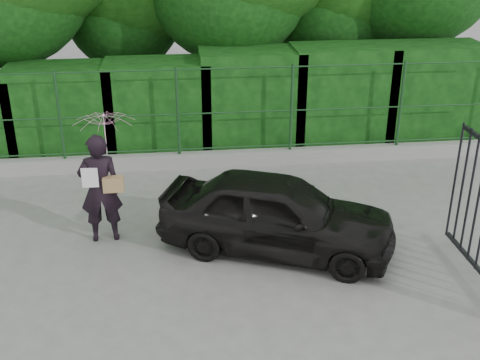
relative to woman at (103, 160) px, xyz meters
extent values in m
plane|color=gray|center=(0.78, -1.69, -1.37)|extent=(80.00, 80.00, 0.00)
cube|color=#9E9E99|center=(0.78, 2.81, -1.22)|extent=(14.00, 0.25, 0.30)
cylinder|color=#19401D|center=(-1.12, 2.81, -0.17)|extent=(0.06, 0.06, 1.80)
cylinder|color=#19401D|center=(1.18, 2.81, -0.17)|extent=(0.06, 0.06, 1.80)
cylinder|color=#19401D|center=(3.48, 2.81, -0.17)|extent=(0.06, 0.06, 1.80)
cylinder|color=#19401D|center=(5.78, 2.81, -0.17)|extent=(0.06, 0.06, 1.80)
cylinder|color=#19401D|center=(0.78, 2.81, -0.97)|extent=(13.60, 0.03, 0.03)
cylinder|color=#19401D|center=(0.78, 2.81, -0.22)|extent=(13.60, 0.03, 0.03)
cylinder|color=#19401D|center=(0.78, 2.81, 0.68)|extent=(13.60, 0.03, 0.03)
cube|color=black|center=(-1.22, 3.81, -0.39)|extent=(2.20, 1.20, 1.96)
cube|color=black|center=(0.78, 3.81, -0.37)|extent=(2.20, 1.20, 2.00)
cube|color=black|center=(2.78, 3.81, -0.27)|extent=(2.20, 1.20, 2.19)
cube|color=black|center=(4.78, 3.81, -0.25)|extent=(2.20, 1.20, 2.23)
cube|color=black|center=(6.78, 3.81, -0.25)|extent=(2.20, 1.20, 2.22)
cylinder|color=black|center=(-2.22, 5.51, 0.88)|extent=(0.36, 0.36, 4.50)
cylinder|color=black|center=(0.28, 6.81, 0.26)|extent=(0.36, 0.36, 3.25)
cylinder|color=black|center=(2.78, 5.81, 0.76)|extent=(0.36, 0.36, 4.25)
cylinder|color=black|center=(5.28, 6.51, 0.38)|extent=(0.36, 0.36, 3.50)
cylinder|color=black|center=(7.28, 6.11, 1.01)|extent=(0.36, 0.36, 4.75)
cube|color=black|center=(5.38, -1.74, -1.22)|extent=(0.05, 2.00, 0.06)
cylinder|color=black|center=(5.38, -1.44, -0.32)|extent=(0.04, 0.04, 1.90)
cylinder|color=black|center=(5.38, -1.19, -0.32)|extent=(0.04, 0.04, 1.90)
cylinder|color=black|center=(5.38, -0.94, -0.32)|extent=(0.04, 0.04, 1.90)
cylinder|color=black|center=(5.38, -0.69, -0.32)|extent=(0.04, 0.04, 1.90)
imported|color=black|center=(-0.09, -0.03, -0.47)|extent=(0.69, 0.48, 1.79)
imported|color=#FFBDDF|center=(0.06, 0.02, 0.33)|extent=(0.92, 0.94, 0.84)
cube|color=#9F804E|center=(0.13, -0.11, -0.37)|extent=(0.32, 0.15, 0.24)
cube|color=white|center=(-0.21, -0.15, -0.23)|extent=(0.25, 0.02, 0.32)
imported|color=black|center=(2.62, -0.64, -0.75)|extent=(3.89, 2.69, 1.23)
camera|label=1|loc=(1.15, -8.72, 3.51)|focal=45.00mm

